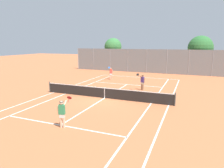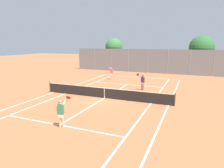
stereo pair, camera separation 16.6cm
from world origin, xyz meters
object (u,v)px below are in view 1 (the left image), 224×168
at_px(player_near_side, 62,112).
at_px(loose_tennis_ball_2, 120,97).
at_px(player_far_left, 111,73).
at_px(player_far_right, 142,81).
at_px(loose_tennis_ball_0, 122,80).
at_px(loose_tennis_ball_1, 110,80).
at_px(tennis_net, 105,93).
at_px(tree_behind_right, 200,48).
at_px(loose_tennis_ball_3, 131,81).
at_px(tree_behind_left, 113,47).

xyz_separation_m(player_near_side, loose_tennis_ball_2, (0.76, 7.51, -0.89)).
relative_size(player_far_left, player_far_right, 1.00).
distance_m(loose_tennis_ball_0, loose_tennis_ball_1, 1.62).
bearing_deg(tennis_net, player_far_right, 61.33).
relative_size(player_far_left, loose_tennis_ball_0, 26.88).
bearing_deg(loose_tennis_ball_2, player_far_left, 117.50).
bearing_deg(player_far_left, loose_tennis_ball_2, -62.50).
bearing_deg(tree_behind_right, loose_tennis_ball_0, -133.72).
relative_size(loose_tennis_ball_0, tree_behind_right, 0.01).
bearing_deg(player_far_left, tree_behind_right, 43.13).
height_order(tennis_net, tree_behind_right, tree_behind_right).
height_order(player_near_side, loose_tennis_ball_0, player_near_side).
relative_size(player_far_right, loose_tennis_ball_1, 26.88).
height_order(loose_tennis_ball_0, tree_behind_right, tree_behind_right).
xyz_separation_m(loose_tennis_ball_3, tree_behind_right, (8.03, 10.24, 3.91)).
height_order(loose_tennis_ball_2, tree_behind_right, tree_behind_right).
height_order(tennis_net, player_far_right, player_far_right).
relative_size(loose_tennis_ball_1, tree_behind_left, 0.01).
bearing_deg(loose_tennis_ball_3, player_far_left, 178.55).
bearing_deg(tree_behind_right, loose_tennis_ball_1, -134.88).
relative_size(player_far_left, loose_tennis_ball_3, 26.88).
bearing_deg(loose_tennis_ball_1, player_near_side, -77.82).
xyz_separation_m(player_far_left, tree_behind_left, (-3.60, 9.66, 3.09)).
distance_m(loose_tennis_ball_0, loose_tennis_ball_2, 8.61).
height_order(loose_tennis_ball_1, tree_behind_left, tree_behind_left).
height_order(player_far_right, tree_behind_left, tree_behind_left).
bearing_deg(loose_tennis_ball_3, player_near_side, -88.11).
bearing_deg(tree_behind_left, tennis_net, -70.25).
distance_m(loose_tennis_ball_2, loose_tennis_ball_3, 7.89).
height_order(player_near_side, player_far_left, same).
bearing_deg(loose_tennis_ball_2, loose_tennis_ball_3, 99.23).
height_order(player_far_right, loose_tennis_ball_1, player_far_right).
xyz_separation_m(loose_tennis_ball_0, loose_tennis_ball_1, (-1.32, -0.94, 0.00)).
bearing_deg(tree_behind_left, loose_tennis_ball_3, -56.54).
xyz_separation_m(loose_tennis_ball_0, loose_tennis_ball_2, (2.63, -8.20, 0.00)).
xyz_separation_m(player_far_left, player_far_right, (5.34, -4.47, 0.00)).
height_order(player_far_right, tree_behind_right, tree_behind_right).
height_order(loose_tennis_ball_1, tree_behind_right, tree_behind_right).
height_order(player_near_side, tree_behind_left, tree_behind_left).
bearing_deg(tree_behind_left, player_far_right, -57.65).
height_order(player_far_right, loose_tennis_ball_2, player_far_right).
relative_size(loose_tennis_ball_3, tree_behind_right, 0.01).
distance_m(tennis_net, tree_behind_right, 20.76).
relative_size(player_far_left, loose_tennis_ball_1, 26.88).
bearing_deg(tree_behind_right, tree_behind_left, -177.99).
bearing_deg(loose_tennis_ball_0, player_far_right, -51.13).
relative_size(player_far_left, tree_behind_left, 0.31).
distance_m(tennis_net, player_near_side, 6.64).
bearing_deg(tree_behind_left, player_far_left, -69.54).
distance_m(player_near_side, loose_tennis_ball_1, 15.14).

